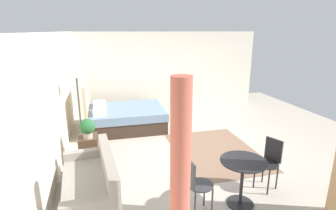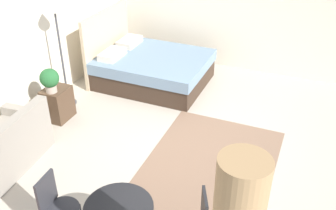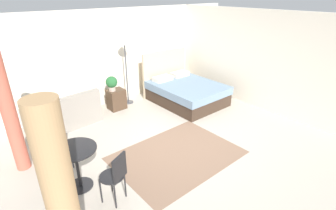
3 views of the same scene
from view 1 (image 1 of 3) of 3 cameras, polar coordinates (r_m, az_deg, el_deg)
name	(u,v)px [view 1 (image 1 of 3)]	position (r m, az deg, el deg)	size (l,w,h in m)	color
ground_plane	(199,146)	(6.13, 6.71, -8.90)	(8.89, 8.93, 0.02)	#B2A899
wall_back	(53,101)	(5.41, -23.60, 0.74)	(8.89, 0.12, 2.52)	silver
wall_right	(167,72)	(8.48, -0.19, 7.11)	(0.12, 5.93, 2.52)	silver
area_rug	(215,151)	(5.93, 10.17, -9.77)	(2.34, 1.72, 0.01)	#7F604C
bed	(123,117)	(7.16, -9.65, -2.56)	(1.59, 2.02, 1.31)	#38281E
couch	(92,187)	(4.27, -16.16, -16.77)	(1.64, 0.85, 0.80)	gray
nightstand	(89,149)	(5.55, -16.78, -9.09)	(0.43, 0.36, 0.54)	#473323
potted_plant	(87,127)	(5.27, -17.11, -4.67)	(0.30, 0.30, 0.39)	tan
floor_lamp	(77,85)	(5.62, -19.11, 4.21)	(0.28, 0.28, 1.84)	#3F3F44
balcony_table	(242,174)	(4.14, 15.84, -14.21)	(0.68, 0.68, 0.73)	black
cafe_chair_near_window	(270,159)	(4.71, 21.25, -10.85)	(0.49, 0.49, 0.85)	black
cafe_chair_near_couch	(196,182)	(3.82, 6.01, -16.25)	(0.39, 0.39, 0.85)	#2D2D33
curtain_right	(180,170)	(3.00, 2.69, -13.95)	(0.23, 0.23, 2.11)	#C15B47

